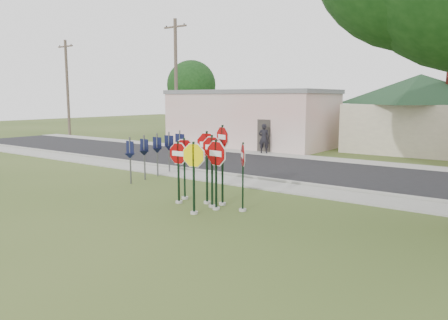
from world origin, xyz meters
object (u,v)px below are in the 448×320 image
Objects in this scene: stop_sign_yellow at (194,168)px; stop_sign_left at (178,164)px; stop_sign_center at (212,162)px; pedestrian at (264,138)px; utility_pole_near at (176,80)px.

stop_sign_yellow reaches higher than stop_sign_left.
pedestrian is at bearing 114.28° from stop_sign_center.
stop_sign_center is at bearing 10.51° from stop_sign_left.
stop_sign_left is at bearing -169.49° from stop_sign_center.
stop_sign_yellow is 20.90m from utility_pole_near.
stop_sign_center is 14.16m from pedestrian.
stop_sign_left is at bearing 86.38° from pedestrian.
utility_pole_near is (-14.25, 13.81, 3.43)m from stop_sign_center.
pedestrian is (8.43, -0.90, -3.95)m from utility_pole_near.
pedestrian is at bearing 109.05° from stop_sign_left.
stop_sign_left is 19.45m from utility_pole_near.
stop_sign_yellow is 1.06× the size of stop_sign_left.
stop_sign_yellow is at bearing -86.20° from stop_sign_center.
stop_sign_center is at bearing -44.09° from utility_pole_near.
utility_pole_near is at bearing -28.79° from pedestrian.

